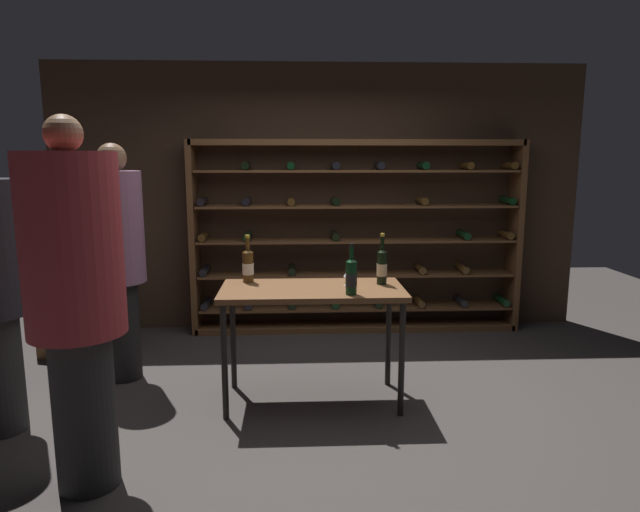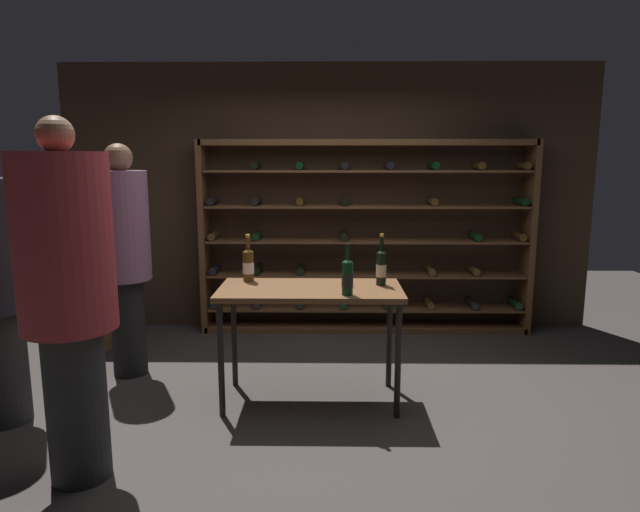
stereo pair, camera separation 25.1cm
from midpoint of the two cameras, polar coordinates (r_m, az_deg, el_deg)
The scene contains 11 objects.
ground_plane at distance 4.29m, azimuth 2.59°, elevation -14.71°, with size 9.93×9.93×0.00m, color #383330.
back_wall at distance 5.87m, azimuth 2.14°, elevation 5.98°, with size 5.54×0.10×2.76m, color #3D2B1E.
wine_rack at distance 5.73m, azimuth 5.94°, elevation 1.81°, with size 3.41×0.32×1.98m.
tasting_table at distance 4.03m, azimuth 0.81°, elevation -4.53°, with size 1.33×0.64×0.87m.
person_bystander_red_print at distance 3.21m, azimuth -22.62°, elevation -2.94°, with size 0.50×0.50×2.01m.
person_guest_khaki at distance 4.72m, azimuth -18.18°, elevation 0.56°, with size 0.43×0.43×1.91m.
wine_crate at distance 5.68m, azimuth -22.19°, elevation -7.18°, with size 0.48×0.34×0.37m, color brown.
wine_bottle_red_label at distance 3.78m, azimuth 4.79°, elevation -2.13°, with size 0.08×0.08×0.36m.
wine_bottle_amber_reserve at distance 4.21m, azimuth -5.71°, elevation -0.89°, with size 0.09×0.09×0.36m.
wine_bottle_gold_foil at distance 4.10m, azimuth 8.13°, elevation -1.13°, with size 0.08×0.08×0.38m.
wine_glass_stemmed_center at distance 4.03m, azimuth 4.62°, elevation -1.86°, with size 0.08×0.08×0.13m.
Camera 2 is at (-0.00, -3.89, 1.79)m, focal length 30.95 mm.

